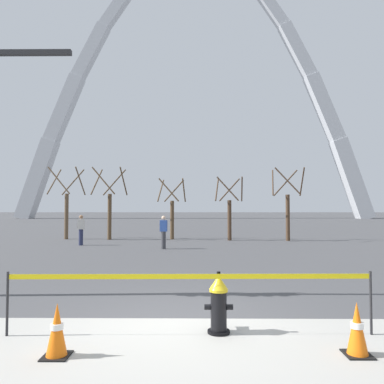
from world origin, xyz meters
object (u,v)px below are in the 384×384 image
object	(u,v)px
traffic_cone_mid_sidewalk	(57,331)
traffic_cone_by_hydrant	(357,329)
fire_hydrant	(219,304)
pedestrian_walking_left	(164,232)
pedestrian_standing_center	(81,230)
monument_arch	(194,95)

from	to	relation	value
traffic_cone_mid_sidewalk	traffic_cone_by_hydrant	bearing A→B (deg)	1.27
fire_hydrant	pedestrian_walking_left	size ratio (longest dim) A/B	0.62
fire_hydrant	traffic_cone_mid_sidewalk	xyz separation A→B (m)	(-2.26, -0.96, -0.11)
fire_hydrant	pedestrian_standing_center	world-z (taller)	pedestrian_standing_center
traffic_cone_by_hydrant	traffic_cone_mid_sidewalk	bearing A→B (deg)	-178.73
traffic_cone_mid_sidewalk	monument_arch	size ratio (longest dim) A/B	0.01
traffic_cone_mid_sidewalk	pedestrian_standing_center	world-z (taller)	pedestrian_standing_center
traffic_cone_mid_sidewalk	fire_hydrant	bearing A→B (deg)	23.13
fire_hydrant	traffic_cone_by_hydrant	world-z (taller)	fire_hydrant
monument_arch	pedestrian_standing_center	world-z (taller)	monument_arch
traffic_cone_by_hydrant	pedestrian_standing_center	bearing A→B (deg)	120.24
fire_hydrant	pedestrian_walking_left	distance (m)	11.85
fire_hydrant	monument_arch	distance (m)	59.21
traffic_cone_by_hydrant	pedestrian_walking_left	bearing A→B (deg)	106.69
pedestrian_walking_left	pedestrian_standing_center	distance (m)	4.77
pedestrian_standing_center	traffic_cone_by_hydrant	bearing A→B (deg)	-59.76
fire_hydrant	traffic_cone_by_hydrant	distance (m)	2.04
traffic_cone_by_hydrant	monument_arch	xyz separation A→B (m)	(-2.54, 56.45, 20.53)
pedestrian_standing_center	fire_hydrant	bearing A→B (deg)	-64.24
traffic_cone_by_hydrant	pedestrian_walking_left	size ratio (longest dim) A/B	0.46
pedestrian_standing_center	monument_arch	bearing A→B (deg)	82.30
monument_arch	traffic_cone_mid_sidewalk	bearing A→B (deg)	-91.58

